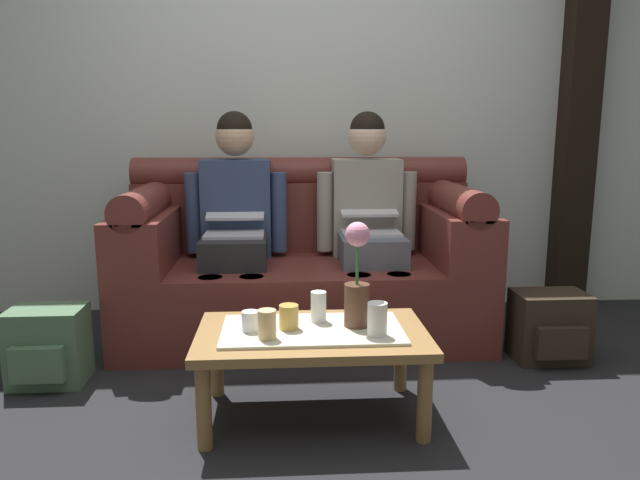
{
  "coord_description": "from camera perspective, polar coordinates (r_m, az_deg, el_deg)",
  "views": [
    {
      "loc": [
        -0.11,
        -2.05,
        1.14
      ],
      "look_at": [
        0.07,
        0.8,
        0.59
      ],
      "focal_mm": 33.39,
      "sensor_mm": 36.0,
      "label": 1
    }
  ],
  "objects": [
    {
      "name": "flower_vase",
      "position": [
        2.32,
        3.56,
        -3.95
      ],
      "size": [
        0.1,
        0.1,
        0.41
      ],
      "color": "brown",
      "rests_on": "coffee_table"
    },
    {
      "name": "cup_near_left",
      "position": [
        2.32,
        -3.01,
        -7.37
      ],
      "size": [
        0.08,
        0.08,
        0.09
      ],
      "primitive_type": "cylinder",
      "color": "gold",
      "rests_on": "coffee_table"
    },
    {
      "name": "backpack_right",
      "position": [
        3.16,
        21.16,
        -7.8
      ],
      "size": [
        0.35,
        0.28,
        0.34
      ],
      "color": "#2D2319",
      "rests_on": "ground_plane"
    },
    {
      "name": "person_right",
      "position": [
        3.28,
        4.67,
        2.38
      ],
      "size": [
        0.56,
        0.67,
        1.22
      ],
      "color": "#595B66",
      "rests_on": "ground_plane"
    },
    {
      "name": "couch",
      "position": [
        3.31,
        -1.67,
        -2.51
      ],
      "size": [
        1.92,
        0.88,
        0.96
      ],
      "color": "maroon",
      "rests_on": "ground_plane"
    },
    {
      "name": "back_wall_patterned",
      "position": [
        3.76,
        -2.07,
        15.56
      ],
      "size": [
        6.0,
        0.12,
        2.9
      ],
      "primitive_type": "cube",
      "color": "silver",
      "rests_on": "ground_plane"
    },
    {
      "name": "backpack_left",
      "position": [
        2.96,
        -24.64,
        -9.29
      ],
      "size": [
        0.32,
        0.27,
        0.35
      ],
      "color": "#4C6B4C",
      "rests_on": "ground_plane"
    },
    {
      "name": "ground_plane",
      "position": [
        2.35,
        -0.52,
        -18.21
      ],
      "size": [
        14.0,
        14.0,
        0.0
      ],
      "primitive_type": "plane",
      "color": "black"
    },
    {
      "name": "person_left",
      "position": [
        3.26,
        -8.11,
        2.24
      ],
      "size": [
        0.56,
        0.67,
        1.22
      ],
      "color": "#232326",
      "rests_on": "ground_plane"
    },
    {
      "name": "cup_far_center",
      "position": [
        2.22,
        -5.1,
        -8.05
      ],
      "size": [
        0.07,
        0.07,
        0.11
      ],
      "primitive_type": "cylinder",
      "color": "#DBB77A",
      "rests_on": "coffee_table"
    },
    {
      "name": "cup_near_right",
      "position": [
        2.4,
        -0.14,
        -6.4
      ],
      "size": [
        0.06,
        0.06,
        0.12
      ],
      "primitive_type": "cylinder",
      "color": "white",
      "rests_on": "coffee_table"
    },
    {
      "name": "cup_far_right",
      "position": [
        2.25,
        5.5,
        -7.55
      ],
      "size": [
        0.07,
        0.07,
        0.13
      ],
      "primitive_type": "cylinder",
      "color": "white",
      "rests_on": "coffee_table"
    },
    {
      "name": "cup_far_left",
      "position": [
        2.31,
        -6.68,
        -7.72
      ],
      "size": [
        0.07,
        0.07,
        0.08
      ],
      "primitive_type": "cylinder",
      "color": "silver",
      "rests_on": "coffee_table"
    },
    {
      "name": "timber_pillar",
      "position": [
        4.07,
        23.69,
        14.32
      ],
      "size": [
        0.2,
        0.2,
        2.9
      ],
      "primitive_type": "cube",
      "color": "black",
      "rests_on": "ground_plane"
    },
    {
      "name": "coffee_table",
      "position": [
        2.35,
        -0.75,
        -9.73
      ],
      "size": [
        0.9,
        0.54,
        0.37
      ],
      "color": "olive",
      "rests_on": "ground_plane"
    }
  ]
}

